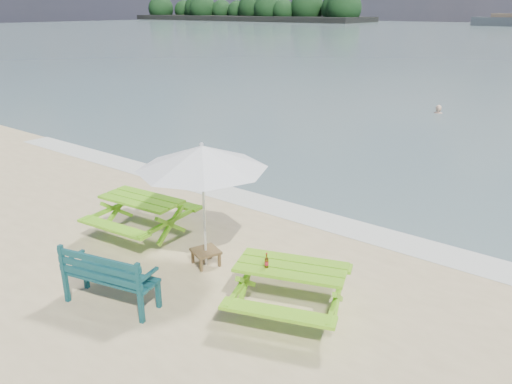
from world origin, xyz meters
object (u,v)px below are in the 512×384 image
Objects in this scene: picnic_table_right at (291,289)px; patio_umbrella at (202,157)px; beer_bottle at (267,263)px; side_table at (206,257)px; park_bench at (112,288)px; swimmer at (437,122)px; picnic_table_left at (143,217)px.

patio_umbrella is (-2.04, 0.29, 1.66)m from picnic_table_right.
patio_umbrella is 2.20m from beer_bottle.
side_table is (-2.04, 0.29, -0.22)m from picnic_table_right.
park_bench is 6.90× the size of beer_bottle.
side_table is at bearing 82.87° from patio_umbrella.
park_bench is at bearing -148.11° from beer_bottle.
picnic_table_right is at bearing -8.08° from side_table.
patio_umbrella reaches higher than swimmer.
picnic_table_right is 0.78× the size of patio_umbrella.
picnic_table_right is 2.79m from park_bench.
side_table is (0.28, 1.84, -0.14)m from park_bench.
picnic_table_right is at bearing -8.08° from patio_umbrella.
beer_bottle reaches higher than picnic_table_left.
side_table is (1.90, -0.16, -0.23)m from picnic_table_left.
swimmer is (-3.39, 16.82, -0.81)m from picnic_table_right.
park_bench is 2.75× the size of side_table.
picnic_table_left is 2.58m from park_bench.
patio_umbrella reaches higher than park_bench.
picnic_table_right is at bearing -6.58° from picnic_table_left.
swimmer is at bearing 94.66° from patio_umbrella.
park_bench is 1.03× the size of swimmer.
park_bench is at bearing -98.77° from patio_umbrella.
patio_umbrella is (1.90, -0.16, 1.65)m from picnic_table_left.
beer_bottle is (1.78, -0.56, -1.17)m from patio_umbrella.
patio_umbrella reaches higher than beer_bottle.
picnic_table_right is 3.88× the size of side_table.
park_bench is 0.55× the size of patio_umbrella.
swimmer reaches higher than side_table.
park_bench is 2.55m from patio_umbrella.
beer_bottle is (-0.26, -0.27, 0.49)m from picnic_table_right.
picnic_table_left is 8.75× the size of beer_bottle.
picnic_table_left is at bearing 173.42° from picnic_table_right.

